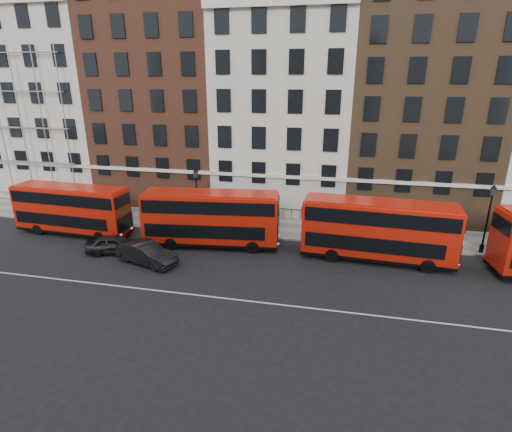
% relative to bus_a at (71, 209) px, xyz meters
% --- Properties ---
extents(ground, '(120.00, 120.00, 0.00)m').
position_rel_bus_a_xyz_m(ground, '(16.34, -5.57, -2.27)').
color(ground, black).
rests_on(ground, ground).
extents(pavement, '(80.00, 5.00, 0.15)m').
position_rel_bus_a_xyz_m(pavement, '(16.34, 4.93, -2.20)').
color(pavement, slate).
rests_on(pavement, ground).
extents(kerb, '(80.00, 0.30, 0.16)m').
position_rel_bus_a_xyz_m(kerb, '(16.34, 2.43, -2.19)').
color(kerb, gray).
rests_on(kerb, ground).
extents(road_centre_line, '(70.00, 0.12, 0.01)m').
position_rel_bus_a_xyz_m(road_centre_line, '(16.34, -7.57, -2.27)').
color(road_centre_line, white).
rests_on(road_centre_line, ground).
extents(building_terrace, '(64.00, 11.95, 22.00)m').
position_rel_bus_a_xyz_m(building_terrace, '(16.03, 12.31, 7.97)').
color(building_terrace, '#BBB0A2').
rests_on(building_terrace, ground).
extents(bus_a, '(10.21, 2.99, 4.24)m').
position_rel_bus_a_xyz_m(bus_a, '(0.00, 0.00, 0.00)').
color(bus_a, red).
rests_on(bus_a, ground).
extents(bus_b, '(10.86, 3.75, 4.47)m').
position_rel_bus_a_xyz_m(bus_b, '(12.39, -0.01, 0.12)').
color(bus_b, red).
rests_on(bus_b, ground).
extents(bus_c, '(10.95, 3.25, 4.54)m').
position_rel_bus_a_xyz_m(bus_c, '(25.05, 0.00, 0.16)').
color(bus_c, red).
rests_on(bus_c, ground).
extents(car_rear, '(4.55, 2.93, 1.44)m').
position_rel_bus_a_xyz_m(car_rear, '(5.55, -2.86, -1.55)').
color(car_rear, black).
rests_on(car_rear, ground).
extents(car_front, '(5.02, 3.00, 1.56)m').
position_rel_bus_a_xyz_m(car_front, '(8.79, -4.03, -1.49)').
color(car_front, black).
rests_on(car_front, ground).
extents(lamp_post_left, '(0.44, 0.44, 5.33)m').
position_rel_bus_a_xyz_m(lamp_post_left, '(10.07, 3.34, 0.80)').
color(lamp_post_left, black).
rests_on(lamp_post_left, pavement).
extents(lamp_post_right, '(0.44, 0.44, 5.33)m').
position_rel_bus_a_xyz_m(lamp_post_right, '(33.14, 2.84, 0.80)').
color(lamp_post_right, black).
rests_on(lamp_post_right, pavement).
extents(iron_railings, '(6.60, 0.06, 1.00)m').
position_rel_bus_a_xyz_m(iron_railings, '(16.34, 7.13, -1.62)').
color(iron_railings, black).
rests_on(iron_railings, pavement).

